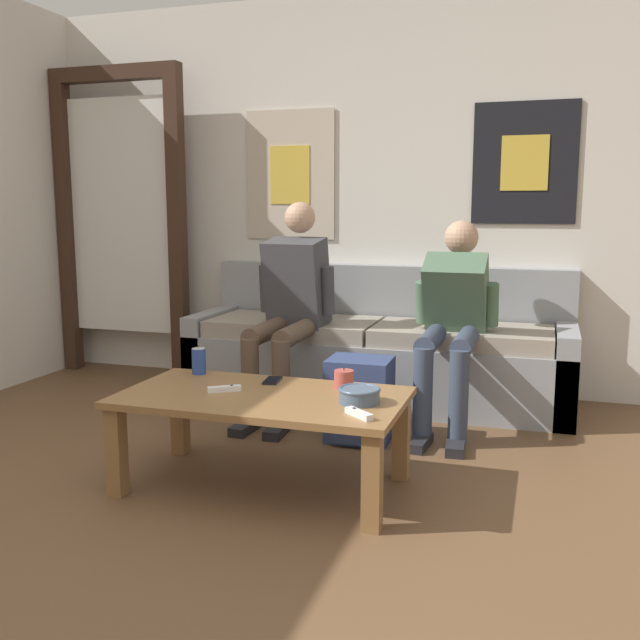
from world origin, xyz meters
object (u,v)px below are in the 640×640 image
at_px(cell_phone, 272,380).
at_px(person_seated_teen, 453,314).
at_px(coffee_table, 262,409).
at_px(game_controller_near_left, 224,389).
at_px(pillar_candle, 344,379).
at_px(drink_can_blue, 199,361).
at_px(couch, 378,354).
at_px(backpack, 359,402).
at_px(person_seated_adult, 290,301).
at_px(ceramic_bowl, 359,394).
at_px(game_controller_near_right, 359,414).

bearing_deg(cell_phone, person_seated_teen, 54.54).
distance_m(coffee_table, game_controller_near_left, 0.19).
xyz_separation_m(pillar_candle, drink_can_blue, (-0.73, 0.05, 0.02)).
bearing_deg(drink_can_blue, cell_phone, -5.07).
relative_size(couch, cell_phone, 16.26).
distance_m(person_seated_teen, backpack, 0.74).
distance_m(drink_can_blue, cell_phone, 0.39).
distance_m(coffee_table, drink_can_blue, 0.51).
xyz_separation_m(person_seated_adult, pillar_candle, (0.59, -0.92, -0.20)).
bearing_deg(ceramic_bowl, person_seated_teen, 79.51).
bearing_deg(cell_phone, backpack, 61.33).
bearing_deg(backpack, drink_can_blue, -144.64).
height_order(couch, coffee_table, couch).
bearing_deg(game_controller_near_right, ceramic_bowl, 104.24).
xyz_separation_m(coffee_table, backpack, (0.24, 0.73, -0.14)).
height_order(couch, drink_can_blue, couch).
distance_m(game_controller_near_right, cell_phone, 0.66).
xyz_separation_m(ceramic_bowl, game_controller_near_left, (-0.60, -0.00, -0.02)).
bearing_deg(coffee_table, cell_phone, 100.23).
height_order(person_seated_adult, pillar_candle, person_seated_adult).
height_order(coffee_table, drink_can_blue, drink_can_blue).
distance_m(person_seated_teen, cell_phone, 1.20).
bearing_deg(person_seated_adult, ceramic_bowl, -57.78).
xyz_separation_m(person_seated_teen, drink_can_blue, (-1.08, -0.93, -0.14)).
bearing_deg(person_seated_adult, person_seated_teen, 3.45).
bearing_deg(backpack, game_controller_near_left, -119.12).
xyz_separation_m(person_seated_teen, cell_phone, (-0.69, -0.97, -0.20)).
relative_size(couch, coffee_table, 1.94).
relative_size(person_seated_teen, backpack, 2.60).
bearing_deg(pillar_candle, backpack, 97.11).
relative_size(backpack, drink_can_blue, 3.47).
bearing_deg(coffee_table, drink_can_blue, 149.43).
distance_m(couch, backpack, 0.83).
distance_m(coffee_table, cell_phone, 0.23).
bearing_deg(game_controller_near_left, pillar_candle, 24.21).
xyz_separation_m(backpack, drink_can_blue, (-0.67, -0.47, 0.27)).
height_order(drink_can_blue, cell_phone, drink_can_blue).
distance_m(ceramic_bowl, pillar_candle, 0.24).
height_order(coffee_table, person_seated_adult, person_seated_adult).
relative_size(person_seated_adult, backpack, 2.85).
bearing_deg(pillar_candle, person_seated_adult, 122.56).
bearing_deg(drink_can_blue, game_controller_near_right, -26.24).
height_order(game_controller_near_left, cell_phone, game_controller_near_left).
relative_size(backpack, game_controller_near_left, 3.12).
xyz_separation_m(backpack, pillar_candle, (0.07, -0.52, 0.25)).
distance_m(coffee_table, pillar_candle, 0.38).
distance_m(person_seated_teen, game_controller_near_right, 1.40).
height_order(backpack, ceramic_bowl, ceramic_bowl).
bearing_deg(game_controller_near_right, pillar_candle, 113.47).
bearing_deg(ceramic_bowl, drink_can_blue, 163.13).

